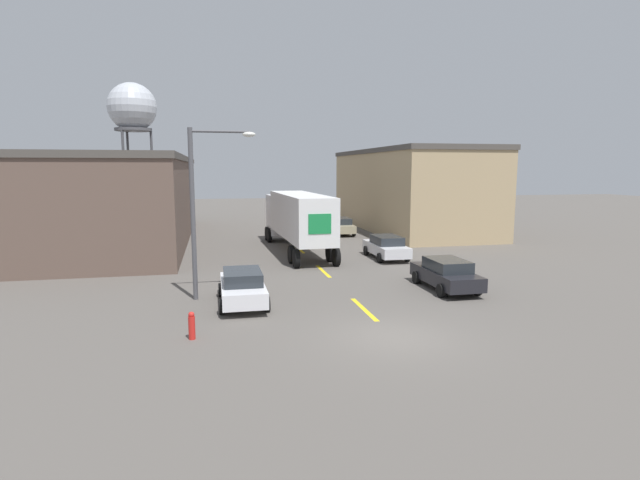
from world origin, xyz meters
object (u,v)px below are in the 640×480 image
(parked_car_left_near, at_px, (242,286))
(water_tower, at_px, (132,109))
(semi_truck, at_px, (296,216))
(parked_car_right_near, at_px, (446,274))
(parked_car_right_mid, at_px, (386,247))
(parked_car_right_far, at_px, (340,226))
(fire_hydrant, at_px, (192,326))
(street_lamp, at_px, (201,200))

(parked_car_left_near, xyz_separation_m, water_tower, (-9.62, 39.52, 11.40))
(semi_truck, relative_size, parked_car_right_near, 2.99)
(parked_car_right_mid, xyz_separation_m, water_tower, (-19.01, 30.67, 11.40))
(parked_car_right_far, height_order, water_tower, water_tower)
(water_tower, bearing_deg, fire_hydrant, -79.92)
(parked_car_right_far, bearing_deg, semi_truck, -122.75)
(semi_truck, distance_m, street_lamp, 13.15)
(parked_car_right_far, xyz_separation_m, parked_car_left_near, (-9.39, -20.60, 0.00))
(parked_car_left_near, height_order, street_lamp, street_lamp)
(street_lamp, bearing_deg, parked_car_right_far, 60.57)
(parked_car_right_far, height_order, parked_car_right_near, same)
(parked_car_right_far, bearing_deg, parked_car_right_near, -90.00)
(parked_car_left_near, height_order, fire_hydrant, parked_car_left_near)
(parked_car_left_near, bearing_deg, parked_car_right_far, 65.49)
(parked_car_right_far, height_order, street_lamp, street_lamp)
(semi_truck, xyz_separation_m, parked_car_right_mid, (5.04, -3.92, -1.65))
(parked_car_right_mid, bearing_deg, semi_truck, 142.14)
(parked_car_right_far, distance_m, parked_car_right_near, 19.98)
(parked_car_right_mid, bearing_deg, parked_car_left_near, -136.69)
(fire_hydrant, bearing_deg, parked_car_right_far, 65.38)
(street_lamp, relative_size, fire_hydrant, 7.78)
(semi_truck, relative_size, parked_car_right_far, 2.99)
(semi_truck, distance_m, parked_car_right_mid, 6.59)
(parked_car_right_mid, height_order, water_tower, water_tower)
(parked_car_right_far, distance_m, parked_car_left_near, 22.64)
(semi_truck, bearing_deg, street_lamp, -119.25)
(parked_car_left_near, bearing_deg, semi_truck, 71.17)
(fire_hydrant, bearing_deg, water_tower, 100.08)
(parked_car_right_mid, distance_m, street_lamp, 13.84)
(parked_car_right_far, xyz_separation_m, street_lamp, (-10.96, -19.43, 3.53))
(fire_hydrant, bearing_deg, street_lamp, 86.54)
(parked_car_left_near, bearing_deg, fire_hydrant, -115.19)
(street_lamp, bearing_deg, parked_car_right_near, -2.90)
(fire_hydrant, bearing_deg, parked_car_right_near, 22.30)
(water_tower, distance_m, street_lamp, 39.96)
(parked_car_right_mid, xyz_separation_m, parked_car_right_far, (0.00, 11.75, 0.00))
(semi_truck, xyz_separation_m, water_tower, (-13.97, 26.75, 9.75))
(parked_car_right_far, xyz_separation_m, water_tower, (-19.01, 18.92, 11.40))
(parked_car_right_mid, relative_size, parked_car_right_near, 1.00)
(street_lamp, bearing_deg, water_tower, 101.85)
(semi_truck, relative_size, street_lamp, 1.82)
(parked_car_right_mid, bearing_deg, water_tower, 121.79)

